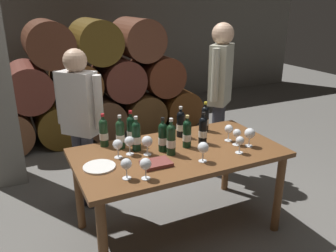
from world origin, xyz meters
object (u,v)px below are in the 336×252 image
(wine_glass_5, at_px, (129,142))
(wine_glass_1, at_px, (126,165))
(wine_glass_0, at_px, (240,141))
(wine_glass_4, at_px, (118,145))
(sommelier_presenting, at_px, (220,87))
(wine_glass_7, at_px, (229,130))
(wine_bottle_0, at_px, (104,132))
(wine_bottle_7, at_px, (136,136))
(serving_plate, at_px, (99,167))
(wine_glass_3, at_px, (147,142))
(wine_bottle_5, at_px, (163,137))
(wine_glass_9, at_px, (250,134))
(wine_bottle_6, at_px, (187,133))
(taster_seated_left, at_px, (80,117))
(wine_bottle_4, at_px, (171,139))
(wine_glass_8, at_px, (146,164))
(tasting_notebook, at_px, (156,163))
(wine_bottle_1, at_px, (205,118))
(wine_glass_6, at_px, (237,134))
(wine_bottle_8, at_px, (120,134))
(wine_bottle_9, at_px, (181,124))
(dining_table, at_px, (178,161))
(wine_bottle_2, at_px, (203,130))
(wine_bottle_3, at_px, (131,130))
(wine_glass_2, at_px, (203,148))

(wine_glass_5, bearing_deg, wine_glass_1, -112.69)
(wine_glass_0, distance_m, wine_glass_4, 0.97)
(sommelier_presenting, bearing_deg, wine_glass_7, -117.89)
(wine_bottle_0, height_order, wine_bottle_7, wine_bottle_7)
(serving_plate, bearing_deg, wine_glass_3, 7.99)
(wine_bottle_5, relative_size, wine_glass_9, 1.77)
(wine_bottle_6, relative_size, taster_seated_left, 0.18)
(wine_bottle_0, relative_size, wine_glass_4, 1.87)
(wine_bottle_4, height_order, wine_bottle_6, wine_bottle_4)
(wine_bottle_4, distance_m, taster_seated_left, 0.94)
(wine_glass_8, relative_size, sommelier_presenting, 0.09)
(wine_glass_5, distance_m, tasting_notebook, 0.30)
(wine_bottle_1, distance_m, sommelier_presenting, 0.66)
(wine_glass_3, height_order, tasting_notebook, wine_glass_3)
(wine_bottle_5, relative_size, wine_bottle_7, 0.98)
(wine_glass_5, bearing_deg, wine_glass_7, -6.90)
(wine_bottle_0, height_order, wine_glass_1, wine_bottle_0)
(wine_glass_4, bearing_deg, sommelier_presenting, 25.73)
(wine_glass_6, bearing_deg, wine_bottle_7, 161.78)
(wine_glass_3, xyz_separation_m, serving_plate, (-0.41, -0.06, -0.11))
(wine_bottle_7, height_order, wine_bottle_8, wine_bottle_7)
(wine_bottle_1, height_order, wine_bottle_9, same)
(wine_glass_1, bearing_deg, dining_table, 26.15)
(wine_bottle_4, distance_m, wine_glass_4, 0.42)
(wine_bottle_1, relative_size, wine_glass_5, 1.83)
(wine_bottle_2, relative_size, wine_bottle_3, 0.93)
(wine_bottle_0, height_order, wine_glass_2, wine_bottle_0)
(dining_table, xyz_separation_m, wine_glass_0, (0.42, -0.25, 0.19))
(tasting_notebook, bearing_deg, wine_bottle_5, 55.43)
(wine_bottle_8, distance_m, wine_glass_6, 0.98)
(wine_bottle_0, height_order, wine_glass_3, wine_bottle_0)
(wine_bottle_0, height_order, wine_glass_6, wine_bottle_0)
(wine_bottle_2, xyz_separation_m, taster_seated_left, (-0.90, 0.67, 0.04))
(wine_glass_0, distance_m, wine_glass_3, 0.74)
(serving_plate, xyz_separation_m, sommelier_presenting, (1.56, 0.77, 0.28))
(wine_bottle_5, height_order, wine_glass_4, wine_bottle_5)
(dining_table, distance_m, tasting_notebook, 0.33)
(wine_bottle_1, xyz_separation_m, wine_glass_6, (0.06, -0.41, -0.02))
(serving_plate, relative_size, taster_seated_left, 0.16)
(wine_bottle_5, distance_m, wine_glass_4, 0.37)
(wine_bottle_8, height_order, wine_glass_4, wine_bottle_8)
(wine_bottle_6, relative_size, wine_glass_5, 1.82)
(dining_table, bearing_deg, wine_glass_6, -12.16)
(wine_glass_0, relative_size, wine_glass_7, 0.96)
(wine_bottle_5, height_order, wine_bottle_9, wine_bottle_5)
(wine_glass_2, height_order, wine_glass_8, wine_glass_2)
(wine_bottle_1, relative_size, wine_glass_7, 1.90)
(wine_bottle_7, xyz_separation_m, wine_glass_5, (-0.08, -0.05, -0.02))
(wine_bottle_4, bearing_deg, dining_table, 23.45)
(wine_bottle_8, relative_size, wine_glass_4, 1.89)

